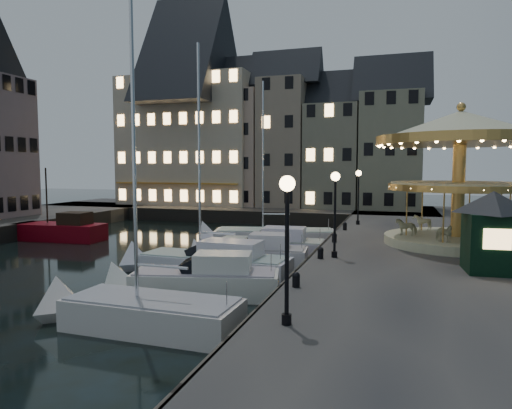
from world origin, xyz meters
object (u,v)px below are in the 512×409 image
(motorboat_b, at_px, (196,282))
(ticket_kiosk, at_px, (493,218))
(bollard_b, at_px, (320,252))
(motorboat_a, at_px, (139,314))
(streetlamp_b, at_px, (335,202))
(streetlamp_c, at_px, (358,189))
(red_fishing_boat, at_px, (61,231))
(bollard_d, at_px, (345,226))
(carousel, at_px, (460,152))
(motorboat_f, at_px, (267,237))
(streetlamp_a, at_px, (287,228))
(bollard_a, at_px, (296,279))
(motorboat_c, at_px, (207,263))
(bollard_c, at_px, (334,237))
(motorboat_d, at_px, (250,256))
(motorboat_e, at_px, (265,247))

(motorboat_b, distance_m, ticket_kiosk, 12.90)
(bollard_b, relative_size, motorboat_a, 0.05)
(streetlamp_b, distance_m, streetlamp_c, 13.50)
(red_fishing_boat, bearing_deg, motorboat_b, -33.59)
(bollard_d, height_order, carousel, carousel)
(motorboat_a, bearing_deg, motorboat_f, 91.63)
(streetlamp_b, bearing_deg, motorboat_a, -124.42)
(red_fishing_boat, bearing_deg, bollard_d, 7.72)
(streetlamp_c, xyz_separation_m, red_fishing_boat, (-22.26, -6.43, -3.32))
(streetlamp_a, distance_m, bollard_b, 9.82)
(bollard_d, relative_size, ticket_kiosk, 0.15)
(bollard_b, bearing_deg, motorboat_f, 118.63)
(bollard_a, distance_m, ticket_kiosk, 8.98)
(motorboat_b, bearing_deg, motorboat_c, 106.26)
(bollard_c, height_order, red_fishing_boat, red_fishing_boat)
(red_fishing_boat, bearing_deg, motorboat_a, -43.11)
(bollard_d, xyz_separation_m, motorboat_c, (-5.95, -10.47, -0.92))
(motorboat_a, distance_m, carousel, 19.40)
(bollard_a, height_order, motorboat_c, motorboat_c)
(bollard_a, height_order, red_fishing_boat, red_fishing_boat)
(bollard_c, xyz_separation_m, ticket_kiosk, (7.31, -5.67, 2.00))
(bollard_b, relative_size, bollard_c, 1.00)
(bollard_b, height_order, motorboat_d, motorboat_d)
(red_fishing_boat, bearing_deg, bollard_c, -6.76)
(bollard_c, relative_size, motorboat_e, 0.07)
(bollard_c, distance_m, motorboat_b, 9.91)
(streetlamp_a, height_order, motorboat_e, streetlamp_a)
(motorboat_d, bearing_deg, streetlamp_a, -67.66)
(bollard_c, xyz_separation_m, motorboat_a, (-5.15, -12.89, -1.06))
(streetlamp_a, bearing_deg, motorboat_e, 108.37)
(motorboat_a, height_order, motorboat_e, motorboat_a)
(bollard_b, bearing_deg, motorboat_a, -123.13)
(streetlamp_c, xyz_separation_m, motorboat_d, (-5.09, -11.11, -3.38))
(streetlamp_b, height_order, bollard_a, streetlamp_b)
(streetlamp_c, distance_m, motorboat_b, 18.71)
(streetlamp_c, distance_m, motorboat_f, 8.03)
(motorboat_c, xyz_separation_m, motorboat_f, (0.29, 10.35, -0.15))
(bollard_b, xyz_separation_m, motorboat_f, (-5.67, 10.38, -1.07))
(streetlamp_c, height_order, motorboat_d, streetlamp_c)
(motorboat_e, bearing_deg, bollard_c, -9.79)
(bollard_c, xyz_separation_m, red_fishing_boat, (-21.66, 2.57, -0.91))
(bollard_c, bearing_deg, streetlamp_a, -87.63)
(streetlamp_a, height_order, bollard_d, streetlamp_a)
(bollard_c, xyz_separation_m, motorboat_c, (-5.95, -4.97, -0.92))
(streetlamp_c, bearing_deg, motorboat_e, -121.65)
(motorboat_b, height_order, carousel, carousel)
(bollard_d, relative_size, motorboat_a, 0.05)
(bollard_b, bearing_deg, red_fishing_boat, 160.74)
(streetlamp_c, height_order, motorboat_c, motorboat_c)
(streetlamp_b, bearing_deg, red_fishing_boat, 162.39)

